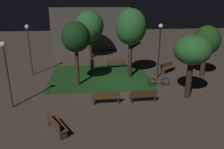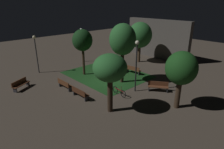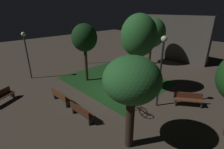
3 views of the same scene
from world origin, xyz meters
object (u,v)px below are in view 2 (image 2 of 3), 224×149
(bench_front_left, at_px, (65,84))
(bench_by_lamp, at_px, (20,84))
(bench_near_trees, at_px, (158,86))
(lamp_post_near_wall, at_px, (82,39))
(lamp_post_path_center, at_px, (137,58))
(pedestrian, at_px, (107,65))
(tree_back_left, at_px, (82,41))
(lamp_post_plaza_east, at_px, (36,48))
(tree_right_canopy, at_px, (140,35))
(tree_left_canopy, at_px, (181,69))
(bicycle, at_px, (119,92))
(bench_path_side, at_px, (80,93))
(tree_near_wall, at_px, (110,69))
(tree_tall_center, at_px, (123,40))
(bench_lawn_edge, at_px, (133,69))

(bench_front_left, height_order, bench_by_lamp, same)
(bench_near_trees, height_order, lamp_post_near_wall, lamp_post_near_wall)
(lamp_post_path_center, height_order, pedestrian, lamp_post_path_center)
(bench_by_lamp, height_order, tree_back_left, tree_back_left)
(lamp_post_plaza_east, bearing_deg, pedestrian, 48.35)
(tree_right_canopy, distance_m, tree_left_canopy, 12.13)
(tree_back_left, distance_m, tree_left_canopy, 10.84)
(bench_front_left, height_order, tree_back_left, tree_back_left)
(bench_near_trees, height_order, bicycle, bicycle)
(tree_back_left, bearing_deg, tree_right_canopy, 82.39)
(bench_path_side, xyz_separation_m, tree_near_wall, (3.25, 0.45, 2.83))
(bench_near_trees, distance_m, bicycle, 3.65)
(bench_by_lamp, bearing_deg, lamp_post_plaza_east, 135.21)
(tree_tall_center, distance_m, lamp_post_near_wall, 8.73)
(tree_right_canopy, xyz_separation_m, pedestrian, (0.09, -5.82, -2.72))
(bench_path_side, distance_m, tree_near_wall, 4.34)
(tree_right_canopy, relative_size, lamp_post_path_center, 1.14)
(tree_near_wall, distance_m, tree_left_canopy, 5.12)
(bench_path_side, height_order, bench_lawn_edge, same)
(tree_right_canopy, height_order, tree_tall_center, tree_tall_center)
(bench_lawn_edge, bearing_deg, bench_by_lamp, -112.55)
(bench_path_side, height_order, tree_tall_center, tree_tall_center)
(bench_near_trees, distance_m, pedestrian, 6.96)
(tree_tall_center, height_order, tree_left_canopy, tree_tall_center)
(bench_path_side, xyz_separation_m, tree_back_left, (-4.42, 3.59, 3.30))
(bench_lawn_edge, distance_m, tree_near_wall, 8.86)
(lamp_post_path_center, bearing_deg, pedestrian, 164.15)
(lamp_post_plaza_east, bearing_deg, tree_tall_center, 30.31)
(bench_near_trees, bearing_deg, bench_front_left, -136.21)
(pedestrian, bearing_deg, tree_tall_center, -15.77)
(bench_front_left, height_order, bench_path_side, same)
(bench_front_left, relative_size, tree_back_left, 0.36)
(bench_by_lamp, distance_m, tree_tall_center, 10.34)
(bench_lawn_edge, bearing_deg, pedestrian, -143.09)
(lamp_post_plaza_east, height_order, pedestrian, lamp_post_plaza_east)
(bicycle, bearing_deg, tree_left_canopy, 21.35)
(tree_right_canopy, xyz_separation_m, tree_tall_center, (3.32, -6.73, 0.69))
(bench_path_side, bearing_deg, tree_right_canopy, 105.69)
(tree_left_canopy, distance_m, pedestrian, 9.97)
(bicycle, bearing_deg, bench_near_trees, 60.09)
(tree_back_left, relative_size, lamp_post_path_center, 1.08)
(bench_by_lamp, xyz_separation_m, tree_right_canopy, (1.99, 14.76, 3.09))
(tree_tall_center, bearing_deg, tree_left_canopy, -5.06)
(bench_path_side, relative_size, lamp_post_path_center, 0.39)
(bench_near_trees, bearing_deg, bicycle, -119.91)
(lamp_post_plaza_east, xyz_separation_m, bicycle, (10.33, 2.63, -2.56))
(lamp_post_near_wall, bearing_deg, tree_near_wall, -26.52)
(pedestrian, bearing_deg, tree_back_left, -116.29)
(tree_right_canopy, bearing_deg, tree_back_left, -97.61)
(tree_near_wall, bearing_deg, lamp_post_near_wall, 153.48)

